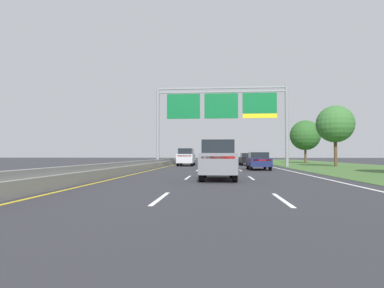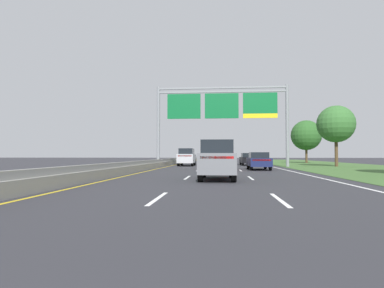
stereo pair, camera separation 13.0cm
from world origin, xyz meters
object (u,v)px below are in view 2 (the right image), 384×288
roadside_tree_far (306,135)px  car_black_right_lane_sedan (248,159)px  pickup_truck_red (221,158)px  car_grey_centre_lane_suv (217,159)px  car_navy_right_lane_sedan (259,161)px  overhead_sign_gantry (222,109)px  roadside_tree_mid (336,124)px  car_silver_left_lane_suv (187,157)px

roadside_tree_far → car_black_right_lane_sedan: bearing=-131.8°
pickup_truck_red → car_grey_centre_lane_suv: pickup_truck_red is taller
car_navy_right_lane_sedan → roadside_tree_far: roadside_tree_far is taller
roadside_tree_far → car_grey_centre_lane_suv: bearing=-111.6°
car_navy_right_lane_sedan → roadside_tree_far: 26.56m
overhead_sign_gantry → car_grey_centre_lane_suv: overhead_sign_gantry is taller
car_navy_right_lane_sedan → roadside_tree_mid: 13.59m
pickup_truck_red → overhead_sign_gantry: bearing=-2.1°
roadside_tree_far → roadside_tree_mid: bearing=-92.9°
pickup_truck_red → car_silver_left_lane_suv: (-4.13, 8.70, 0.02)m
car_navy_right_lane_sedan → roadside_tree_mid: size_ratio=0.63×
car_grey_centre_lane_suv → roadside_tree_far: bearing=-21.6°
overhead_sign_gantry → pickup_truck_red: (-0.11, -6.49, -5.49)m
car_grey_centre_lane_suv → pickup_truck_red: bearing=-1.2°
overhead_sign_gantry → car_navy_right_lane_sedan: bearing=-65.9°
car_grey_centre_lane_suv → roadside_tree_mid: (13.42, 20.27, 3.76)m
car_grey_centre_lane_suv → car_black_right_lane_sedan: size_ratio=1.06×
car_navy_right_lane_sedan → car_black_right_lane_sedan: bearing=-0.6°
car_grey_centre_lane_suv → roadside_tree_far: (14.19, 35.84, 3.43)m
roadside_tree_mid → roadside_tree_far: (0.78, 15.57, -0.33)m
car_black_right_lane_sedan → roadside_tree_mid: size_ratio=0.64×
overhead_sign_gantry → car_black_right_lane_sedan: overhead_sign_gantry is taller
overhead_sign_gantry → roadside_tree_mid: size_ratio=2.15×
car_navy_right_lane_sedan → car_grey_centre_lane_suv: 12.31m
car_black_right_lane_sedan → overhead_sign_gantry: bearing=145.1°
overhead_sign_gantry → car_navy_right_lane_sedan: (3.26, -7.27, -5.75)m
car_grey_centre_lane_suv → car_silver_left_lane_suv: 21.58m
car_navy_right_lane_sedan → car_silver_left_lane_suv: size_ratio=0.94×
car_silver_left_lane_suv → car_navy_right_lane_sedan: bearing=-141.6°
pickup_truck_red → car_navy_right_lane_sedan: bearing=-104.1°
car_navy_right_lane_sedan → car_silver_left_lane_suv: (-7.50, 9.48, 0.28)m
car_silver_left_lane_suv → roadside_tree_far: roadside_tree_far is taller
pickup_truck_red → roadside_tree_mid: roadside_tree_mid is taller
overhead_sign_gantry → car_silver_left_lane_suv: (-4.24, 2.21, -5.47)m
overhead_sign_gantry → car_silver_left_lane_suv: 7.26m
car_silver_left_lane_suv → roadside_tree_far: (18.06, 14.61, 3.43)m
car_silver_left_lane_suv → roadside_tree_far: 23.48m
car_navy_right_lane_sedan → roadside_tree_far: bearing=-23.7°
pickup_truck_red → car_grey_centre_lane_suv: 12.54m
car_navy_right_lane_sedan → car_black_right_lane_sedan: size_ratio=0.99×
overhead_sign_gantry → car_black_right_lane_sedan: 8.41m
car_grey_centre_lane_suv → overhead_sign_gantry: bearing=-1.1°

